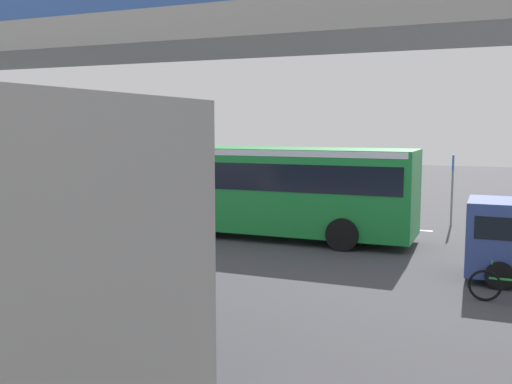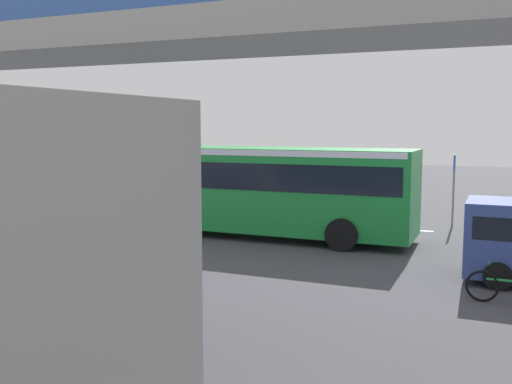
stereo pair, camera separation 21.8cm
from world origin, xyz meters
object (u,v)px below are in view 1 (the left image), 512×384
(bicycle_green, at_px, (510,287))
(traffic_sign, at_px, (453,178))
(city_bus, at_px, (250,183))
(pedestrian, at_px, (306,200))

(bicycle_green, relative_size, traffic_sign, 0.63)
(bicycle_green, bearing_deg, city_bus, -31.60)
(traffic_sign, bearing_deg, city_bus, 36.34)
(city_bus, bearing_deg, pedestrian, -103.26)
(city_bus, height_order, bicycle_green, city_bus)
(city_bus, height_order, traffic_sign, city_bus)
(pedestrian, bearing_deg, bicycle_green, 130.25)
(pedestrian, xyz_separation_m, traffic_sign, (-5.64, -1.06, 1.00))
(city_bus, bearing_deg, bicycle_green, 148.40)
(traffic_sign, bearing_deg, pedestrian, 10.60)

